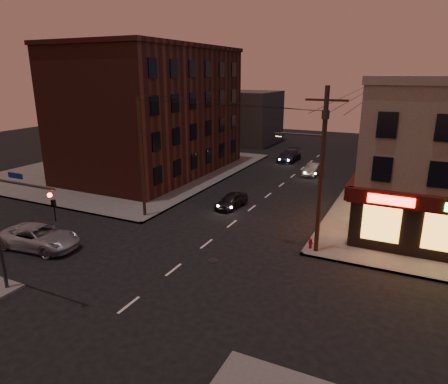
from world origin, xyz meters
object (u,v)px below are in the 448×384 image
Objects in this scene: suv_cross at (39,237)px; sedan_mid at (313,169)px; sedan_far at (289,156)px; fire_hydrant at (311,243)px; sedan_near at (232,200)px.

suv_cross is 28.79m from sedan_mid.
fire_hydrant is (9.00, -25.08, -0.20)m from sedan_far.
sedan_near is 14.33m from sedan_mid.
sedan_mid is 19.87m from fire_hydrant.
sedan_near is at bearing 145.88° from fire_hydrant.
sedan_far is 26.65m from fire_hydrant.
suv_cross reaches higher than fire_hydrant.
fire_hydrant is (4.56, -19.33, -0.12)m from sedan_mid.
suv_cross is at bearing -155.43° from fire_hydrant.
sedan_mid is 0.78× the size of sedan_far.
suv_cross is 7.94× the size of fire_hydrant.
sedan_mid is at bearing -28.65° from suv_cross.
fire_hydrant is at bearing -71.23° from suv_cross.
suv_cross reaches higher than sedan_near.
sedan_mid is (3.43, 13.92, 0.01)m from sedan_near.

